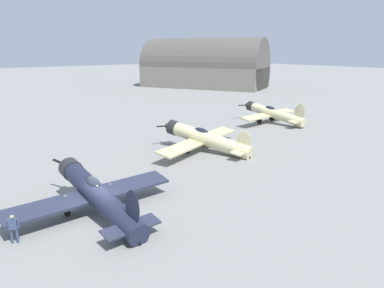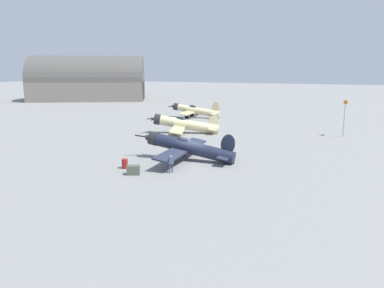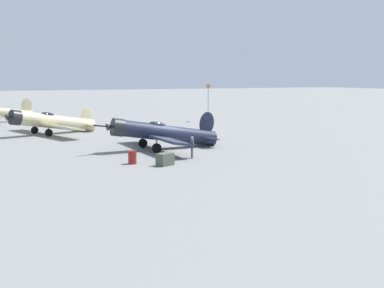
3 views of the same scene
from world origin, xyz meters
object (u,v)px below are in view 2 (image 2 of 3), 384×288
at_px(equipment_crate, 133,170).
at_px(fuel_drum, 125,164).
at_px(airplane_mid_apron, 184,124).
at_px(ground_crew_mechanic, 171,162).
at_px(windsock_mast, 347,103).
at_px(airplane_far_line, 195,110).
at_px(airplane_foreground, 188,147).

distance_m(equipment_crate, fuel_drum, 2.46).
xyz_separation_m(airplane_mid_apron, ground_crew_mechanic, (20.31, 7.31, -0.34)).
xyz_separation_m(ground_crew_mechanic, windsock_mast, (-26.50, 15.25, 3.73)).
height_order(airplane_far_line, equipment_crate, airplane_far_line).
bearing_deg(windsock_mast, equipment_crate, -32.79).
bearing_deg(airplane_far_line, equipment_crate, 98.97).
distance_m(airplane_mid_apron, fuel_drum, 20.71).
distance_m(airplane_far_line, windsock_mast, 29.77).
height_order(ground_crew_mechanic, fuel_drum, ground_crew_mechanic).
height_order(airplane_far_line, fuel_drum, airplane_far_line).
xyz_separation_m(airplane_foreground, windsock_mast, (-21.41, 15.65, 3.34)).
distance_m(airplane_mid_apron, equipment_crate, 22.55).
bearing_deg(airplane_far_line, airplane_mid_apron, 101.77).
relative_size(airplane_foreground, windsock_mast, 2.17).
bearing_deg(equipment_crate, fuel_drum, -129.71).
bearing_deg(windsock_mast, airplane_mid_apron, -74.64).
height_order(airplane_mid_apron, windsock_mast, windsock_mast).
xyz_separation_m(airplane_mid_apron, windsock_mast, (-6.20, 22.56, 3.39)).
height_order(airplane_foreground, airplane_mid_apron, airplane_foreground).
distance_m(ground_crew_mechanic, windsock_mast, 30.80).
bearing_deg(windsock_mast, airplane_far_line, -111.70).
bearing_deg(airplane_mid_apron, windsock_mast, 176.78).
distance_m(airplane_foreground, airplane_mid_apron, 16.70).
relative_size(airplane_far_line, windsock_mast, 2.17).
xyz_separation_m(equipment_crate, windsock_mast, (-28.31, 18.24, 4.32)).
relative_size(airplane_far_line, equipment_crate, 8.47).
height_order(equipment_crate, fuel_drum, fuel_drum).
xyz_separation_m(ground_crew_mechanic, fuel_drum, (0.24, -4.88, -0.55)).
bearing_deg(airplane_foreground, equipment_crate, 68.13).
height_order(airplane_foreground, airplane_far_line, airplane_far_line).
relative_size(airplane_mid_apron, ground_crew_mechanic, 7.73).
height_order(ground_crew_mechanic, equipment_crate, ground_crew_mechanic).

